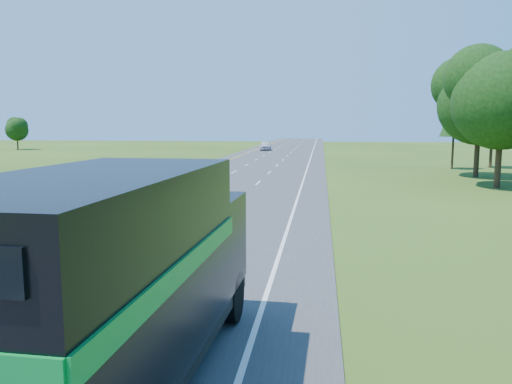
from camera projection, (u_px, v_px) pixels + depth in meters
road at (242, 179)px, 44.76m from camera, size 15.00×260.00×0.04m
lane_markings at (242, 178)px, 44.76m from camera, size 11.15×260.00×0.01m
horse_truck at (117, 279)px, 8.58m from camera, size 3.18×9.33×4.09m
white_suv at (172, 178)px, 37.38m from camera, size 2.87×5.86×1.60m
far_car at (265, 146)px, 93.56m from camera, size 2.41×5.18×1.72m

